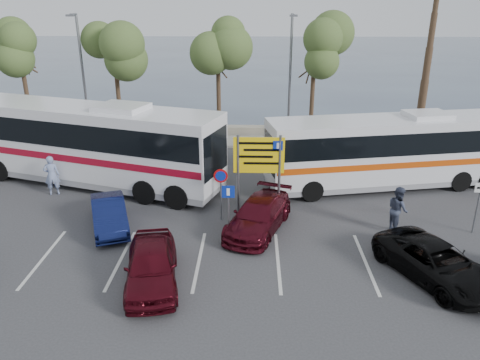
{
  "coord_description": "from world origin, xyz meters",
  "views": [
    {
      "loc": [
        0.73,
        -15.9,
        9.02
      ],
      "look_at": [
        0.19,
        3.0,
        1.63
      ],
      "focal_mm": 35.0,
      "sensor_mm": 36.0,
      "label": 1
    }
  ],
  "objects_px": {
    "car_maroon": "(259,215)",
    "coach_bus_left": "(90,147)",
    "direction_sign": "(259,161)",
    "car_red": "(151,265)",
    "suv_black": "(436,262)",
    "street_lamp_left": "(82,73)",
    "coach_bus_right": "(388,154)",
    "pedestrian_far": "(398,209)",
    "pedestrian_near": "(52,175)",
    "car_blue": "(109,214)",
    "street_lamp_right": "(290,74)"
  },
  "relations": [
    {
      "from": "coach_bus_left",
      "to": "suv_black",
      "type": "bearing_deg",
      "value": -30.24
    },
    {
      "from": "direction_sign",
      "to": "coach_bus_left",
      "type": "xyz_separation_m",
      "value": [
        -8.49,
        3.3,
        -0.44
      ]
    },
    {
      "from": "coach_bus_right",
      "to": "pedestrian_near",
      "type": "bearing_deg",
      "value": -174.81
    },
    {
      "from": "street_lamp_left",
      "to": "suv_black",
      "type": "distance_m",
      "value": 23.32
    },
    {
      "from": "car_maroon",
      "to": "car_red",
      "type": "distance_m",
      "value": 5.39
    },
    {
      "from": "pedestrian_near",
      "to": "pedestrian_far",
      "type": "distance_m",
      "value": 16.05
    },
    {
      "from": "coach_bus_right",
      "to": "suv_black",
      "type": "relative_size",
      "value": 2.71
    },
    {
      "from": "street_lamp_left",
      "to": "pedestrian_near",
      "type": "relative_size",
      "value": 4.06
    },
    {
      "from": "car_maroon",
      "to": "coach_bus_left",
      "type": "bearing_deg",
      "value": 169.61
    },
    {
      "from": "street_lamp_left",
      "to": "direction_sign",
      "type": "relative_size",
      "value": 2.23
    },
    {
      "from": "direction_sign",
      "to": "car_blue",
      "type": "xyz_separation_m",
      "value": [
        -6.21,
        -1.7,
        -1.8
      ]
    },
    {
      "from": "suv_black",
      "to": "pedestrian_near",
      "type": "xyz_separation_m",
      "value": [
        -16.0,
        6.95,
        0.35
      ]
    },
    {
      "from": "suv_black",
      "to": "pedestrian_far",
      "type": "xyz_separation_m",
      "value": [
        -0.32,
        3.56,
        0.33
      ]
    },
    {
      "from": "coach_bus_left",
      "to": "car_blue",
      "type": "xyz_separation_m",
      "value": [
        2.29,
        -5.0,
        -1.36
      ]
    },
    {
      "from": "car_red",
      "to": "car_maroon",
      "type": "bearing_deg",
      "value": 38.08
    },
    {
      "from": "car_maroon",
      "to": "pedestrian_far",
      "type": "relative_size",
      "value": 2.34
    },
    {
      "from": "street_lamp_right",
      "to": "car_maroon",
      "type": "height_order",
      "value": "street_lamp_right"
    },
    {
      "from": "street_lamp_left",
      "to": "pedestrian_far",
      "type": "bearing_deg",
      "value": -35.51
    },
    {
      "from": "coach_bus_right",
      "to": "street_lamp_left",
      "type": "bearing_deg",
      "value": 158.14
    },
    {
      "from": "coach_bus_right",
      "to": "pedestrian_near",
      "type": "relative_size",
      "value": 6.29
    },
    {
      "from": "coach_bus_left",
      "to": "suv_black",
      "type": "relative_size",
      "value": 3.05
    },
    {
      "from": "street_lamp_left",
      "to": "suv_black",
      "type": "bearing_deg",
      "value": -42.29
    },
    {
      "from": "street_lamp_left",
      "to": "car_blue",
      "type": "xyz_separation_m",
      "value": [
        4.8,
        -12.02,
        -3.97
      ]
    },
    {
      "from": "direction_sign",
      "to": "suv_black",
      "type": "bearing_deg",
      "value": -40.62
    },
    {
      "from": "pedestrian_far",
      "to": "pedestrian_near",
      "type": "bearing_deg",
      "value": 66.69
    },
    {
      "from": "street_lamp_right",
      "to": "direction_sign",
      "type": "bearing_deg",
      "value": -100.94
    },
    {
      "from": "car_blue",
      "to": "car_maroon",
      "type": "xyz_separation_m",
      "value": [
        6.2,
        0.0,
        0.03
      ]
    },
    {
      "from": "direction_sign",
      "to": "car_red",
      "type": "bearing_deg",
      "value": -122.34
    },
    {
      "from": "coach_bus_left",
      "to": "pedestrian_far",
      "type": "relative_size",
      "value": 7.25
    },
    {
      "from": "car_blue",
      "to": "coach_bus_right",
      "type": "bearing_deg",
      "value": 1.25
    },
    {
      "from": "coach_bus_right",
      "to": "car_red",
      "type": "distance_m",
      "value": 13.58
    },
    {
      "from": "street_lamp_left",
      "to": "direction_sign",
      "type": "xyz_separation_m",
      "value": [
        11.0,
        -10.32,
        -2.17
      ]
    },
    {
      "from": "street_lamp_right",
      "to": "car_blue",
      "type": "relative_size",
      "value": 2.1
    },
    {
      "from": "car_blue",
      "to": "suv_black",
      "type": "distance_m",
      "value": 12.68
    },
    {
      "from": "suv_black",
      "to": "pedestrian_far",
      "type": "distance_m",
      "value": 3.59
    },
    {
      "from": "direction_sign",
      "to": "pedestrian_near",
      "type": "height_order",
      "value": "direction_sign"
    },
    {
      "from": "direction_sign",
      "to": "car_blue",
      "type": "relative_size",
      "value": 0.94
    },
    {
      "from": "car_maroon",
      "to": "pedestrian_far",
      "type": "distance_m",
      "value": 5.69
    },
    {
      "from": "car_blue",
      "to": "suv_black",
      "type": "height_order",
      "value": "suv_black"
    },
    {
      "from": "direction_sign",
      "to": "coach_bus_left",
      "type": "height_order",
      "value": "coach_bus_left"
    },
    {
      "from": "street_lamp_right",
      "to": "car_red",
      "type": "distance_m",
      "value": 17.42
    },
    {
      "from": "car_blue",
      "to": "pedestrian_near",
      "type": "xyz_separation_m",
      "value": [
        -3.8,
        3.5,
        0.36
      ]
    },
    {
      "from": "coach_bus_left",
      "to": "coach_bus_right",
      "type": "relative_size",
      "value": 1.13
    },
    {
      "from": "coach_bus_left",
      "to": "car_maroon",
      "type": "height_order",
      "value": "coach_bus_left"
    },
    {
      "from": "coach_bus_left",
      "to": "coach_bus_right",
      "type": "height_order",
      "value": "coach_bus_left"
    },
    {
      "from": "street_lamp_left",
      "to": "pedestrian_near",
      "type": "xyz_separation_m",
      "value": [
        1.0,
        -8.52,
        -3.61
      ]
    },
    {
      "from": "direction_sign",
      "to": "car_maroon",
      "type": "relative_size",
      "value": 0.8
    },
    {
      "from": "coach_bus_left",
      "to": "pedestrian_far",
      "type": "height_order",
      "value": "coach_bus_left"
    },
    {
      "from": "car_blue",
      "to": "pedestrian_near",
      "type": "distance_m",
      "value": 5.18
    },
    {
      "from": "street_lamp_right",
      "to": "car_red",
      "type": "xyz_separation_m",
      "value": [
        -5.61,
        -16.03,
        -3.88
      ]
    }
  ]
}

